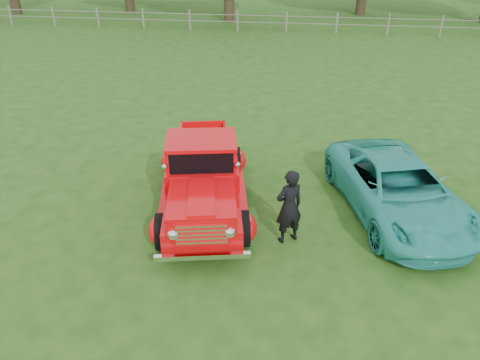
# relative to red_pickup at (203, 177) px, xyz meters

# --- Properties ---
(ground) EXTENTS (140.00, 140.00, 0.00)m
(ground) POSITION_rel_red_pickup_xyz_m (0.88, -1.65, -0.80)
(ground) COLOR #1F4A13
(ground) RESTS_ON ground
(distant_hills) EXTENTS (116.00, 60.00, 18.00)m
(distant_hills) POSITION_rel_red_pickup_xyz_m (-3.21, 57.81, -5.34)
(distant_hills) COLOR #3A6726
(distant_hills) RESTS_ON ground
(fence_line) EXTENTS (48.00, 0.12, 1.20)m
(fence_line) POSITION_rel_red_pickup_xyz_m (0.88, 20.35, -0.19)
(fence_line) COLOR slate
(fence_line) RESTS_ON ground
(red_pickup) EXTENTS (2.94, 5.23, 1.78)m
(red_pickup) POSITION_rel_red_pickup_xyz_m (0.00, 0.00, 0.00)
(red_pickup) COLOR black
(red_pickup) RESTS_ON ground
(teal_sedan) EXTENTS (3.34, 5.04, 1.29)m
(teal_sedan) POSITION_rel_red_pickup_xyz_m (4.39, 0.33, -0.15)
(teal_sedan) COLOR teal
(teal_sedan) RESTS_ON ground
(man) EXTENTS (0.72, 0.66, 1.65)m
(man) POSITION_rel_red_pickup_xyz_m (2.01, -1.05, 0.03)
(man) COLOR black
(man) RESTS_ON ground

